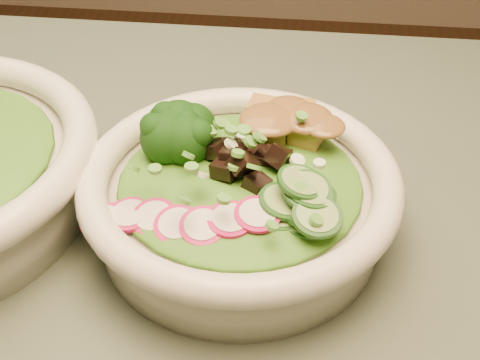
# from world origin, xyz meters

# --- Properties ---
(salad_bowl) EXTENTS (0.23, 0.23, 0.06)m
(salad_bowl) POSITION_xyz_m (-0.18, 0.06, 0.78)
(salad_bowl) COLOR silver
(salad_bowl) RESTS_ON dining_table
(lettuce_bed) EXTENTS (0.18, 0.18, 0.02)m
(lettuce_bed) POSITION_xyz_m (-0.18, 0.06, 0.80)
(lettuce_bed) COLOR #286916
(lettuce_bed) RESTS_ON salad_bowl
(broccoli_florets) EXTENTS (0.09, 0.08, 0.04)m
(broccoli_florets) POSITION_xyz_m (-0.23, 0.08, 0.82)
(broccoli_florets) COLOR black
(broccoli_florets) RESTS_ON salad_bowl
(radish_slices) EXTENTS (0.10, 0.07, 0.02)m
(radish_slices) POSITION_xyz_m (-0.21, 0.00, 0.81)
(radish_slices) COLOR #B40D50
(radish_slices) RESTS_ON salad_bowl
(cucumber_slices) EXTENTS (0.08, 0.08, 0.03)m
(cucumber_slices) POSITION_xyz_m (-0.13, 0.03, 0.81)
(cucumber_slices) COLOR #81A65C
(cucumber_slices) RESTS_ON salad_bowl
(mushroom_heap) EXTENTS (0.08, 0.08, 0.03)m
(mushroom_heap) POSITION_xyz_m (-0.17, 0.06, 0.81)
(mushroom_heap) COLOR black
(mushroom_heap) RESTS_ON salad_bowl
(tofu_cubes) EXTENTS (0.09, 0.08, 0.03)m
(tofu_cubes) POSITION_xyz_m (-0.15, 0.10, 0.81)
(tofu_cubes) COLOR #A27936
(tofu_cubes) RESTS_ON salad_bowl
(peanut_sauce) EXTENTS (0.06, 0.05, 0.01)m
(peanut_sauce) POSITION_xyz_m (-0.15, 0.10, 0.82)
(peanut_sauce) COLOR brown
(peanut_sauce) RESTS_ON tofu_cubes
(scallion_garnish) EXTENTS (0.17, 0.17, 0.02)m
(scallion_garnish) POSITION_xyz_m (-0.18, 0.06, 0.82)
(scallion_garnish) COLOR #559D37
(scallion_garnish) RESTS_ON salad_bowl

